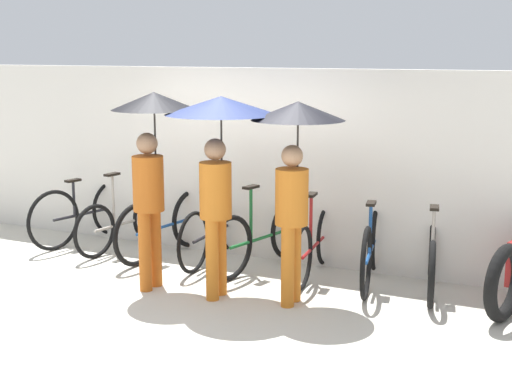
% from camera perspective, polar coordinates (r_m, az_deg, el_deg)
% --- Properties ---
extents(ground_plane, '(30.00, 30.00, 0.00)m').
position_cam_1_polar(ground_plane, '(7.26, -6.18, -8.57)').
color(ground_plane, beige).
extents(back_wall, '(13.41, 0.12, 2.26)m').
position_cam_1_polar(back_wall, '(8.47, -0.23, 2.26)').
color(back_wall, silver).
rests_on(back_wall, ground).
extents(parked_bicycle_0, '(0.57, 1.71, 1.11)m').
position_cam_1_polar(parked_bicycle_0, '(9.47, -13.44, -1.58)').
color(parked_bicycle_0, black).
rests_on(parked_bicycle_0, ground).
extents(parked_bicycle_1, '(0.45, 1.64, 1.07)m').
position_cam_1_polar(parked_bicycle_1, '(9.06, -10.47, -2.30)').
color(parked_bicycle_1, black).
rests_on(parked_bicycle_1, ground).
extents(parked_bicycle_2, '(0.47, 1.73, 1.03)m').
position_cam_1_polar(parked_bicycle_2, '(8.67, -7.23, -2.62)').
color(parked_bicycle_2, black).
rests_on(parked_bicycle_2, ground).
extents(parked_bicycle_3, '(0.44, 1.73, 0.97)m').
position_cam_1_polar(parked_bicycle_3, '(8.42, -3.31, -3.07)').
color(parked_bicycle_3, black).
rests_on(parked_bicycle_3, ground).
extents(parked_bicycle_4, '(0.60, 1.77, 1.09)m').
position_cam_1_polar(parked_bicycle_4, '(8.10, 0.48, -3.57)').
color(parked_bicycle_4, black).
rests_on(parked_bicycle_4, ground).
extents(parked_bicycle_5, '(0.44, 1.65, 0.99)m').
position_cam_1_polar(parked_bicycle_5, '(7.88, 4.71, -4.16)').
color(parked_bicycle_5, black).
rests_on(parked_bicycle_5, ground).
extents(parked_bicycle_6, '(0.50, 1.75, 1.08)m').
position_cam_1_polar(parked_bicycle_6, '(7.70, 9.21, -4.43)').
color(parked_bicycle_6, black).
rests_on(parked_bicycle_6, ground).
extents(parked_bicycle_7, '(0.51, 1.64, 1.10)m').
position_cam_1_polar(parked_bicycle_7, '(7.60, 13.88, -5.13)').
color(parked_bicycle_7, black).
rests_on(parked_bicycle_7, ground).
extents(pedestrian_leading, '(0.88, 0.88, 2.04)m').
position_cam_1_polar(pedestrian_leading, '(7.36, -8.33, 4.04)').
color(pedestrian_leading, '#B25619').
rests_on(pedestrian_leading, ground).
extents(pedestrian_center, '(1.11, 1.11, 2.02)m').
position_cam_1_polar(pedestrian_center, '(7.02, -2.94, 4.53)').
color(pedestrian_center, '#C66B1E').
rests_on(pedestrian_center, ground).
extents(pedestrian_trailing, '(0.91, 0.91, 1.98)m').
position_cam_1_polar(pedestrian_trailing, '(6.84, 3.19, 3.36)').
color(pedestrian_trailing, '#C66B1E').
rests_on(pedestrian_trailing, ground).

